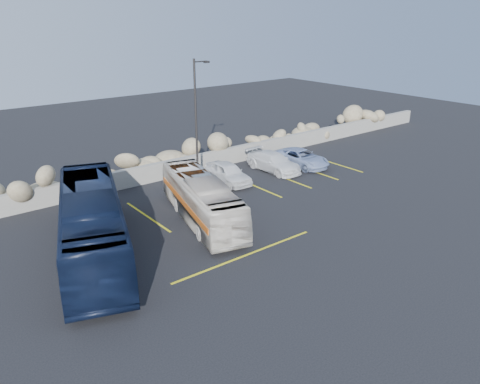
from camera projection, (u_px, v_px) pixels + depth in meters
ground at (265, 251)px, 22.13m from camera, size 90.00×90.00×0.00m
seawall at (145, 174)px, 30.71m from camera, size 60.00×0.40×1.20m
riprap_pile at (136, 160)px, 31.34m from camera, size 54.00×2.80×2.60m
parking_lines at (262, 195)px, 28.90m from camera, size 18.16×9.36×0.01m
lamppost at (197, 120)px, 29.03m from camera, size 1.14×0.18×8.00m
vintage_bus at (202, 199)px, 24.97m from camera, size 4.21×8.93×2.42m
tour_coach at (92, 224)px, 21.21m from camera, size 6.11×11.37×3.10m
car_a at (228, 173)px, 30.79m from camera, size 1.86×4.07×1.35m
car_c at (273, 162)px, 33.11m from camera, size 1.92×4.54×1.31m
car_d at (301, 158)px, 34.15m from camera, size 2.19×4.50×1.23m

